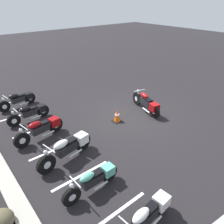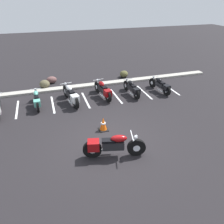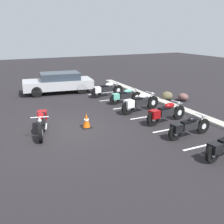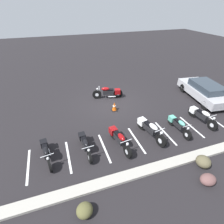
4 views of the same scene
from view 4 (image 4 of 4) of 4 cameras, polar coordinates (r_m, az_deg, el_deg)
ground at (r=12.58m, az=-0.63°, el=2.83°), size 60.00×60.00×0.00m
motorcycle_maroon_featured at (r=13.08m, az=-0.96°, el=6.43°), size 2.23×0.86×0.89m
parked_bike_0 at (r=11.76m, az=27.08°, el=-0.98°), size 0.60×2.14×0.84m
parked_bike_1 at (r=10.47m, az=20.76°, el=-3.83°), size 0.55×1.95×0.77m
parked_bike_2 at (r=9.61m, az=12.11°, el=-5.25°), size 0.79×2.28×0.90m
parked_bike_3 at (r=8.84m, az=2.20°, el=-8.56°), size 0.69×2.17×0.85m
parked_bike_4 at (r=8.69m, az=-8.82°, el=-10.23°), size 0.56×2.00×0.79m
parked_bike_5 at (r=8.77m, az=-20.71°, el=-11.97°), size 0.63×1.98×0.78m
car_silver at (r=14.55m, az=27.97°, el=6.18°), size 2.33×4.49×1.29m
concrete_curb at (r=8.26m, az=13.48°, el=-17.39°), size 18.00×0.50×0.12m
landscape_rock_0 at (r=9.00m, az=27.67°, el=-14.15°), size 0.70×0.73×0.51m
landscape_rock_1 at (r=8.44m, az=28.85°, el=-18.77°), size 0.68×0.56×0.43m
landscape_rock_2 at (r=6.91m, az=-8.94°, el=-29.15°), size 0.81×0.81×0.46m
traffic_cone at (r=11.65m, az=0.79°, el=1.80°), size 0.40×0.40×0.61m
stall_line_0 at (r=12.50m, az=30.65°, el=-2.52°), size 0.10×2.10×0.00m
stall_line_1 at (r=11.31m, az=24.51°, el=-4.38°), size 0.10×2.10×0.00m
stall_line_2 at (r=10.29m, az=17.00°, el=-6.57°), size 0.10×2.10×0.00m
stall_line_3 at (r=9.50m, az=7.96°, el=-9.02°), size 0.10×2.10×0.00m
stall_line_4 at (r=9.00m, az=-2.54°, el=-11.56°), size 0.10×2.10×0.00m
stall_line_5 at (r=8.84m, az=-14.03°, el=-13.86°), size 0.10×2.10×0.00m
stall_line_6 at (r=9.03m, az=-25.68°, el=-15.61°), size 0.10×2.10×0.00m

